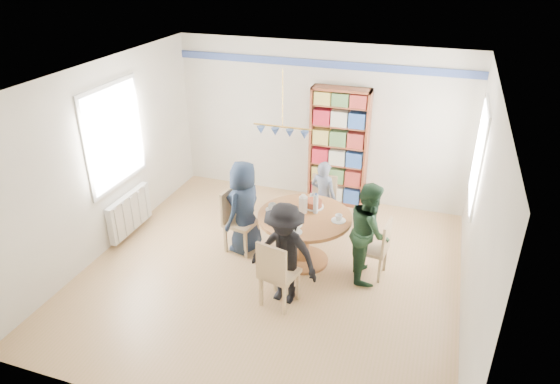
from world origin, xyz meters
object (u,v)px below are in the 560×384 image
at_px(chair_near, 276,272).
at_px(bookshelf, 339,149).
at_px(person_left, 244,207).
at_px(person_far, 323,197).
at_px(chair_left, 236,217).
at_px(dining_table, 304,227).
at_px(chair_right, 378,246).
at_px(radiator, 130,213).
at_px(person_near, 284,254).
at_px(chair_far, 323,201).
at_px(person_right, 369,231).

xyz_separation_m(chair_near, bookshelf, (0.08, 2.99, 0.48)).
bearing_deg(person_left, person_far, 145.18).
relative_size(chair_left, person_far, 0.81).
height_order(dining_table, chair_right, chair_right).
xyz_separation_m(radiator, person_left, (1.86, 0.14, 0.35)).
height_order(chair_near, person_left, person_left).
height_order(chair_left, person_near, person_near).
height_order(chair_left, chair_far, chair_left).
bearing_deg(radiator, person_far, 20.05).
xyz_separation_m(dining_table, chair_right, (1.03, -0.00, -0.09)).
height_order(person_far, person_near, person_near).
distance_m(chair_left, person_right, 1.94).
bearing_deg(chair_near, bookshelf, 88.52).
relative_size(chair_near, person_left, 0.67).
distance_m(chair_left, bookshelf, 2.24).
distance_m(chair_right, chair_far, 1.42).
xyz_separation_m(chair_right, person_far, (-1.00, 0.93, 0.12)).
bearing_deg(bookshelf, person_right, -66.34).
bearing_deg(radiator, person_right, 0.85).
bearing_deg(chair_right, person_right, -162.44).
relative_size(dining_table, person_left, 0.93).
bearing_deg(radiator, chair_right, 1.46).
bearing_deg(radiator, chair_near, -19.25).
bearing_deg(radiator, chair_far, 21.32).
bearing_deg(person_near, chair_near, -99.37).
bearing_deg(person_near, person_right, 51.54).
relative_size(radiator, person_left, 0.72).
relative_size(chair_right, chair_far, 0.97).
height_order(chair_near, person_far, person_far).
bearing_deg(person_right, person_far, 26.90).
bearing_deg(chair_far, dining_table, -90.65).
xyz_separation_m(dining_table, chair_far, (0.01, 0.99, -0.07)).
relative_size(chair_near, person_far, 0.80).
xyz_separation_m(chair_near, person_right, (0.95, 1.01, 0.18)).
height_order(chair_right, person_far, person_far).
relative_size(person_right, bookshelf, 0.68).
height_order(chair_left, bookshelf, bookshelf).
height_order(radiator, chair_far, chair_far).
bearing_deg(person_near, chair_left, 147.06).
bearing_deg(person_right, chair_far, 25.80).
distance_m(dining_table, person_near, 0.90).
height_order(chair_left, person_left, person_left).
bearing_deg(dining_table, person_right, -2.99).
bearing_deg(person_near, chair_right, 48.98).
relative_size(person_left, bookshelf, 0.69).
bearing_deg(chair_near, radiator, 160.75).
xyz_separation_m(chair_left, person_near, (1.04, -0.91, 0.16)).
bearing_deg(chair_far, chair_near, -91.82).
bearing_deg(dining_table, bookshelf, 89.29).
distance_m(radiator, chair_right, 3.81).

